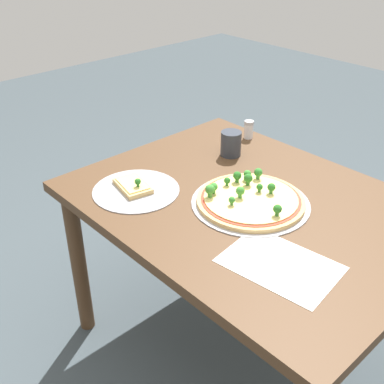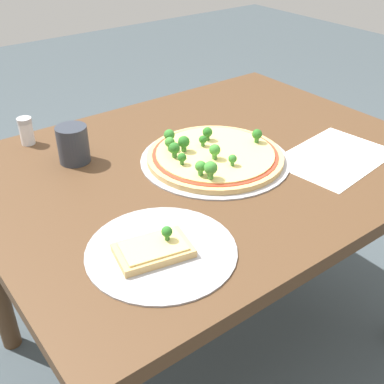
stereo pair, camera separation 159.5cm
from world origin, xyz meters
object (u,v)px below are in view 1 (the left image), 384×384
Objects in this scene: condiment_shaker at (249,129)px; dining_table at (249,223)px; pizza_tray_whole at (250,199)px; drinking_cup at (231,144)px; pizza_tray_slice at (135,188)px.

dining_table is at bearing -47.63° from condiment_shaker.
pizza_tray_whole is 4.01× the size of drinking_cup.
pizza_tray_whole is at bearing -36.58° from drinking_cup.
pizza_tray_whole is at bearing 35.06° from pizza_tray_slice.
condiment_shaker is (-0.06, 0.17, -0.01)m from drinking_cup.
pizza_tray_whole is 0.52m from condiment_shaker.
pizza_tray_whole is 5.11× the size of condiment_shaker.
condiment_shaker is at bearing 132.37° from dining_table.
drinking_cup reaches higher than pizza_tray_slice.
dining_table is 0.52m from condiment_shaker.
pizza_tray_whole reaches higher than dining_table.
condiment_shaker is (-0.34, 0.37, 0.13)m from dining_table.
pizza_tray_whole is 0.40m from pizza_tray_slice.
dining_table is 0.41m from pizza_tray_slice.
condiment_shaker reaches higher than dining_table.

